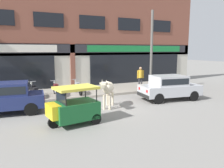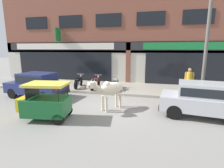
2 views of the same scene
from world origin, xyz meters
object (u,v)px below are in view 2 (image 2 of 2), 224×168
car_0 (204,98)px  cow (110,89)px  motorcycle_0 (78,82)px  pedestrian (189,79)px  car_1 (37,84)px  motorcycle_2 (115,84)px  auto_rickshaw (45,104)px  motorcycle_1 (95,83)px  utility_pole (206,48)px

car_0 → cow: bearing=-178.4°
motorcycle_0 → pedestrian: pedestrian is taller
car_1 → pedestrian: pedestrian is taller
motorcycle_2 → car_1: bearing=-150.4°
motorcycle_2 → pedestrian: size_ratio=1.13×
motorcycle_2 → pedestrian: 4.59m
cow → pedestrian: bearing=38.6°
auto_rickshaw → motorcycle_1: size_ratio=1.15×
motorcycle_1 → pedestrian: bearing=-3.0°
cow → car_0: bearing=1.6°
auto_rickshaw → motorcycle_0: auto_rickshaw is taller
car_1 → motorcycle_1: bearing=40.2°
car_0 → motorcycle_2: car_0 is taller
cow → utility_pole: 5.73m
cow → auto_rickshaw: 2.88m
car_1 → auto_rickshaw: size_ratio=1.79×
motorcycle_0 → motorcycle_1: same height
car_1 → motorcycle_2: size_ratio=2.06×
car_0 → motorcycle_1: car_0 is taller
auto_rickshaw → motorcycle_0: 5.37m
cow → motorcycle_1: (-1.94, 3.47, -0.46)m
motorcycle_1 → utility_pole: bearing=-5.7°
car_1 → utility_pole: utility_pole is taller
car_1 → motorcycle_2: (4.18, 2.37, -0.27)m
cow → auto_rickshaw: bearing=-143.2°
pedestrian → motorcycle_0: bearing=176.7°
motorcycle_2 → motorcycle_0: bearing=177.8°
car_0 → auto_rickshaw: (-6.33, -1.83, -0.15)m
cow → car_1: cow is taller
pedestrian → utility_pole: 1.91m
utility_pole → car_0: bearing=-101.9°
motorcycle_0 → pedestrian: (7.20, -0.41, 0.60)m
car_1 → motorcycle_0: car_1 is taller
auto_rickshaw → pedestrian: size_ratio=1.30×
cow → motorcycle_1: size_ratio=1.02×
cow → utility_pole: bearing=31.4°
car_1 → motorcycle_2: bearing=29.6°
car_1 → motorcycle_1: (2.81, 2.37, -0.27)m
pedestrian → utility_pole: utility_pole is taller
pedestrian → utility_pole: bearing=-28.1°
motorcycle_1 → car_1: bearing=-139.8°
cow → motorcycle_1: 4.00m
cow → car_1: 4.88m
car_1 → utility_pole: (9.36, 1.72, 2.09)m
motorcycle_0 → motorcycle_2: bearing=-2.2°
motorcycle_0 → motorcycle_2: (2.66, -0.10, 0.00)m
car_1 → auto_rickshaw: bearing=-48.7°
car_1 → pedestrian: bearing=13.3°
motorcycle_1 → cow: bearing=-60.8°
car_0 → motorcycle_0: 8.06m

